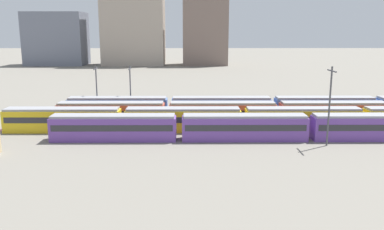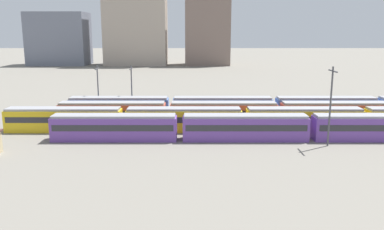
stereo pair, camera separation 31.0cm
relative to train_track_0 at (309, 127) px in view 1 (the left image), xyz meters
The scene contains 10 objects.
ground_plane 32.11m from the train_track_0, 165.91° to the left, with size 600.00×600.00×0.00m, color slate.
train_track_0 is the anchor object (origin of this frame).
train_track_1 5.22m from the train_track_0, 84.53° to the left, with size 93.60×3.06×3.75m.
train_track_3 22.91m from the train_track_0, 42.91° to the left, with size 112.50×3.06×3.75m.
catenary_pole_1 39.54m from the train_track_0, 152.12° to the left, with size 0.24×3.20×9.21m.
catenary_pole_2 5.41m from the train_track_0, 63.28° to the right, with size 0.24×3.20×10.93m.
catenary_pole_3 34.17m from the train_track_0, 146.96° to the left, with size 0.24×3.20×9.19m.
distant_building_0 151.98m from the train_track_0, 120.96° to the left, with size 26.13×17.09×23.65m, color slate.
distant_building_1 138.05m from the train_track_0, 108.13° to the left, with size 27.63×18.18×40.39m, color #A89989.
distant_building_2 131.42m from the train_track_0, 94.45° to the left, with size 20.06×15.76×35.89m, color #7A665B.
Camera 1 is at (13.65, -56.18, 15.60)m, focal length 37.42 mm.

